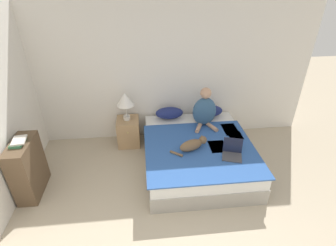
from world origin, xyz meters
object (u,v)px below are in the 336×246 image
object	(u,v)px
cat_tabby	(193,144)
nightstand	(129,132)
person_sitting	(205,110)
bookshelf	(28,168)
book_stack_top	(18,142)
laptop_open	(232,153)
bed	(197,154)
pillow_far	(209,111)
pillow_near	(169,113)
table_lamp	(125,100)

from	to	relation	value
cat_tabby	nightstand	xyz separation A→B (m)	(-1.04, 0.96, -0.31)
person_sitting	bookshelf	bearing A→B (deg)	-162.90
nightstand	book_stack_top	xyz separation A→B (m)	(-1.41, -1.10, 0.64)
book_stack_top	cat_tabby	bearing A→B (deg)	3.33
laptop_open	book_stack_top	distance (m)	3.03
bed	book_stack_top	bearing A→B (deg)	-172.58
nightstand	bookshelf	world-z (taller)	bookshelf
cat_tabby	nightstand	bearing A→B (deg)	115.04
pillow_far	nightstand	world-z (taller)	pillow_far
cat_tabby	book_stack_top	world-z (taller)	book_stack_top
laptop_open	nightstand	size ratio (longest dim) A/B	0.68
pillow_near	nightstand	xyz separation A→B (m)	(-0.78, -0.06, -0.33)
bookshelf	table_lamp	bearing A→B (deg)	38.50
cat_tabby	book_stack_top	bearing A→B (deg)	161.28
bed	table_lamp	world-z (taller)	table_lamp
table_lamp	bookshelf	xyz separation A→B (m)	(-1.40, -1.11, -0.48)
bookshelf	book_stack_top	world-z (taller)	book_stack_top
pillow_near	bookshelf	size ratio (longest dim) A/B	0.59
pillow_far	table_lamp	bearing A→B (deg)	-178.20
table_lamp	book_stack_top	world-z (taller)	table_lamp
book_stack_top	pillow_near	bearing A→B (deg)	27.95
pillow_near	book_stack_top	bearing A→B (deg)	-152.05
table_lamp	bookshelf	bearing A→B (deg)	-141.50
pillow_far	bed	bearing A→B (deg)	-114.52
person_sitting	nightstand	distance (m)	1.48
laptop_open	book_stack_top	size ratio (longest dim) A/B	1.35
pillow_far	person_sitting	world-z (taller)	person_sitting
bed	cat_tabby	xyz separation A→B (m)	(-0.12, -0.19, 0.33)
laptop_open	table_lamp	distance (m)	2.04
pillow_near	cat_tabby	bearing A→B (deg)	-75.95
laptop_open	nightstand	distance (m)	2.01
pillow_near	laptop_open	xyz separation A→B (m)	(0.82, -1.24, -0.05)
person_sitting	nightstand	size ratio (longest dim) A/B	1.37
table_lamp	bookshelf	distance (m)	1.85
person_sitting	laptop_open	bearing A→B (deg)	-76.17
bed	pillow_near	xyz separation A→B (m)	(-0.38, 0.83, 0.35)
pillow_near	cat_tabby	xyz separation A→B (m)	(0.25, -1.02, -0.02)
book_stack_top	table_lamp	bearing A→B (deg)	38.50
pillow_near	nightstand	world-z (taller)	pillow_near
book_stack_top	pillow_far	bearing A→B (deg)	21.52
pillow_far	bookshelf	xyz separation A→B (m)	(-2.94, -1.16, -0.15)
table_lamp	book_stack_top	size ratio (longest dim) A/B	2.02
laptop_open	book_stack_top	world-z (taller)	book_stack_top
laptop_open	cat_tabby	bearing A→B (deg)	176.07
table_lamp	book_stack_top	distance (m)	1.79
pillow_far	cat_tabby	distance (m)	1.14
bookshelf	pillow_near	bearing A→B (deg)	27.95
pillow_near	book_stack_top	world-z (taller)	book_stack_top
bed	bookshelf	xyz separation A→B (m)	(-2.57, -0.33, 0.20)
bed	bookshelf	bearing A→B (deg)	-172.60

